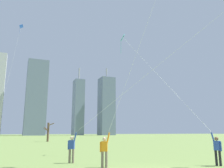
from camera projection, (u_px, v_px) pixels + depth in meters
kite_flyer_foreground_right_green at (115, 110)px, 14.75m from camera, size 13.68×7.46×14.08m
kite_flyer_foreground_left_purple at (119, 109)px, 13.29m from camera, size 6.71×1.71×18.59m
kite_flyer_midfield_right_teal at (200, 128)px, 14.42m from camera, size 2.51×8.91×11.12m
distant_kite_high_overhead_blue at (18, 40)px, 35.10m from camera, size 2.50×5.07×18.53m
bare_tree_rightmost at (48, 131)px, 46.65m from camera, size 1.97×2.67×3.75m
skyline_squat_block at (36, 97)px, 133.92m from camera, size 11.67×9.48×43.25m
skyline_short_annex at (106, 106)px, 144.68m from camera, size 8.72×9.38×42.14m
skyline_tall_tower at (78, 107)px, 141.61m from camera, size 5.88×8.25×41.52m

